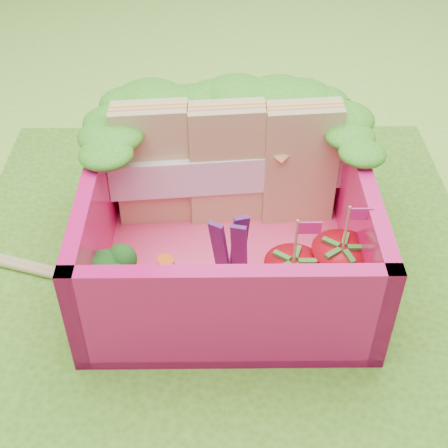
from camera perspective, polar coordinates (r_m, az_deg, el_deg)
ground at (r=3.13m, az=-0.30°, el=-4.23°), size 14.00×14.00×0.00m
placemat at (r=3.12m, az=-0.30°, el=-4.03°), size 2.60×2.60×0.03m
bento_floor at (r=3.12m, az=0.31°, el=-3.14°), size 1.30×1.30×0.05m
bento_box at (r=2.95m, az=0.32°, el=0.37°), size 1.30×1.30×0.55m
lettuce_ruffle at (r=3.15m, az=0.22°, el=10.64°), size 1.43×0.77×0.11m
sandwich_stack at (r=3.14m, az=0.34°, el=5.45°), size 1.19×0.27×0.65m
broccoli at (r=2.78m, az=-9.98°, el=-4.70°), size 0.34×0.34×0.25m
carrot_sticks at (r=2.81m, az=-5.20°, el=-5.13°), size 0.07×0.10×0.26m
purple_wedges at (r=2.85m, az=0.82°, el=-2.26°), size 0.16×0.10×0.38m
strawberry_left at (r=2.79m, az=6.21°, el=-5.36°), size 0.26×0.26×0.50m
strawberry_right at (r=2.86m, az=10.49°, el=-4.22°), size 0.28×0.28×0.52m
snap_peas at (r=2.99m, az=10.02°, el=-4.90°), size 0.33×0.37×0.05m
chopsticks at (r=3.23m, az=-17.70°, el=-3.67°), size 2.37×0.80×0.04m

